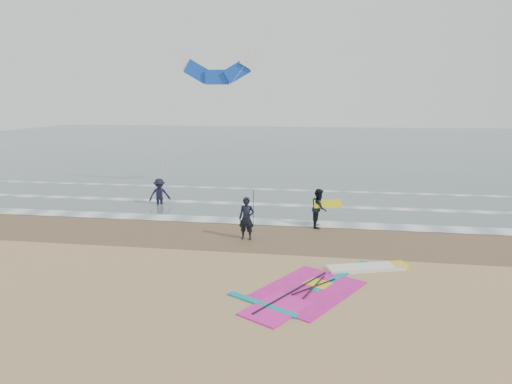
% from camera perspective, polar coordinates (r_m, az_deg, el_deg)
% --- Properties ---
extents(ground, '(120.00, 120.00, 0.00)m').
position_cam_1_polar(ground, '(15.05, 0.64, -12.18)').
color(ground, tan).
rests_on(ground, ground).
extents(sea_water, '(120.00, 80.00, 0.02)m').
position_cam_1_polar(sea_water, '(61.96, 7.10, 5.88)').
color(sea_water, '#47605E').
rests_on(sea_water, ground).
extents(wet_sand_band, '(120.00, 5.00, 0.01)m').
position_cam_1_polar(wet_sand_band, '(20.64, 3.05, -5.51)').
color(wet_sand_band, brown).
rests_on(wet_sand_band, ground).
extents(foam_waterline, '(120.00, 9.15, 0.02)m').
position_cam_1_polar(foam_waterline, '(24.90, 4.11, -2.48)').
color(foam_waterline, white).
rests_on(foam_waterline, ground).
extents(windsurf_rig, '(6.05, 5.73, 0.15)m').
position_cam_1_polar(windsurf_rig, '(15.57, 8.70, -11.32)').
color(windsurf_rig, white).
rests_on(windsurf_rig, ground).
extents(person_standing, '(0.73, 0.51, 1.89)m').
position_cam_1_polar(person_standing, '(19.89, -1.19, -3.33)').
color(person_standing, black).
rests_on(person_standing, ground).
extents(person_walking, '(0.71, 0.91, 1.87)m').
position_cam_1_polar(person_walking, '(22.01, 7.89, -2.00)').
color(person_walking, black).
rests_on(person_walking, ground).
extents(person_wading, '(1.43, 1.25, 1.92)m').
position_cam_1_polar(person_wading, '(26.89, -11.99, 0.37)').
color(person_wading, black).
rests_on(person_wading, ground).
extents(held_pole, '(0.17, 0.86, 1.82)m').
position_cam_1_polar(held_pole, '(19.73, -0.34, -2.13)').
color(held_pole, black).
rests_on(held_pole, ground).
extents(carried_kiteboard, '(1.30, 0.51, 0.39)m').
position_cam_1_polar(carried_kiteboard, '(21.86, 8.95, -1.46)').
color(carried_kiteboard, yellow).
rests_on(carried_kiteboard, ground).
extents(surf_kite, '(6.09, 4.94, 8.33)m').
position_cam_1_polar(surf_kite, '(30.28, -4.92, 15.33)').
color(surf_kite, white).
rests_on(surf_kite, ground).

